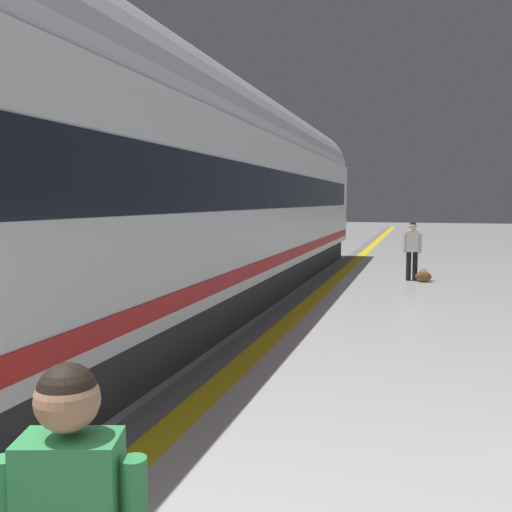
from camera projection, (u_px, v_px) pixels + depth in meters
The scene contains 5 objects.
safety_line_strip at pixel (298, 313), 11.33m from camera, with size 0.36×80.00×0.01m, color yellow.
tactile_edge_band at pixel (284, 312), 11.42m from camera, with size 0.55×80.00×0.01m, color slate.
high_speed_train at pixel (138, 185), 8.99m from camera, with size 2.94×31.18×4.97m.
passenger_near at pixel (412, 247), 15.85m from camera, with size 0.52×0.22×1.67m.
duffel_bag_near at pixel (423, 277), 15.67m from camera, with size 0.44×0.26×0.36m.
Camera 1 is at (1.45, -0.95, 2.25)m, focal length 39.42 mm.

